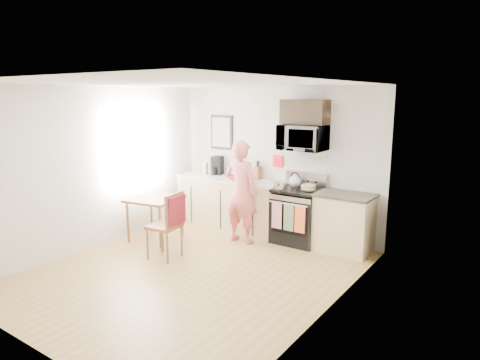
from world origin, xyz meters
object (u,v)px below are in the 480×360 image
Objects in this scene: person at (241,192)px; microwave at (303,138)px; chair at (172,217)px; range at (298,217)px; cake at (308,188)px; dining_table at (155,203)px.

microwave is at bearing -141.78° from person.
microwave is at bearing 49.64° from chair.
range is 1.53× the size of microwave.
microwave is at bearing 146.06° from cake.
person is 6.19× the size of cake.
chair is (-1.19, -1.88, -1.10)m from microwave.
microwave is 0.44× the size of person.
cake is (0.18, -0.02, 0.53)m from range.
dining_table is (-2.06, -1.39, -1.10)m from microwave.
chair is at bearing 72.32° from person.
chair is at bearing -122.41° from microwave.
dining_table is at bearing 142.58° from chair.
cake is (2.24, 1.27, 0.31)m from dining_table.
cake is at bearing -152.81° from person.
person is 1.11m from cake.
person reaches higher than dining_table.
range is 1.45× the size of dining_table.
range reaches higher than dining_table.
dining_table is at bearing -145.95° from microwave.
person is at bearing -146.61° from range.
microwave is at bearing 90.06° from range.
microwave is (-0.00, 0.10, 1.32)m from range.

